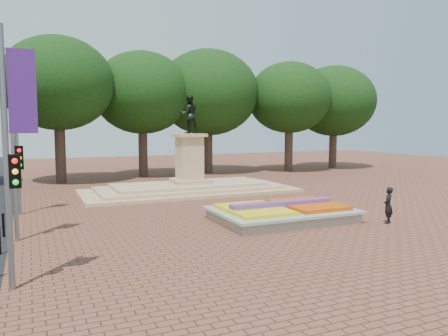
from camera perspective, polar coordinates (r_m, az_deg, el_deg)
name	(u,v)px	position (r m, az deg, el deg)	size (l,w,h in m)	color
ground	(243,214)	(21.93, 2.55, -6.06)	(90.00, 90.00, 0.00)	brown
flower_bed	(282,212)	(20.64, 7.61, -5.77)	(6.30, 4.30, 0.91)	gray
monument	(190,179)	(29.08, -4.51, -1.46)	(14.00, 6.00, 6.40)	tan
tree_row_back	(176,100)	(39.16, -6.26, 8.79)	(44.80, 8.80, 10.43)	#37281E
banner_poles	(16,140)	(17.93, -25.50, 3.31)	(0.88, 11.17, 7.00)	slate
bollard_row	(1,232)	(18.17, -27.06, -7.40)	(0.12, 13.12, 0.98)	black
pedestrian	(388,205)	(21.11, 20.65, -4.58)	(0.60, 0.40, 1.66)	black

